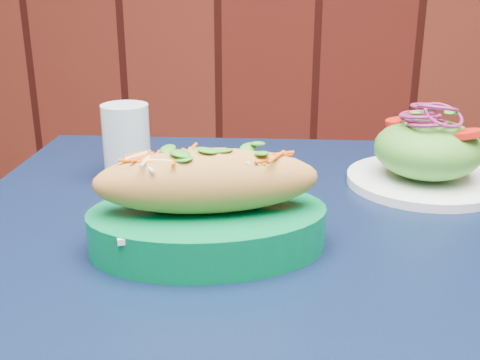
{
  "coord_description": "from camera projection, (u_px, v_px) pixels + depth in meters",
  "views": [
    {
      "loc": [
        0.29,
        0.53,
        1.03
      ],
      "look_at": [
        0.24,
        1.16,
        0.81
      ],
      "focal_mm": 45.0,
      "sensor_mm": 36.0,
      "label": 1
    }
  ],
  "objects": [
    {
      "name": "salad_plate",
      "position": [
        427.0,
        155.0,
        0.82
      ],
      "size": [
        0.21,
        0.21,
        0.12
      ],
      "rotation": [
        0.0,
        0.0,
        -0.39
      ],
      "color": "white",
      "rests_on": "cafe_table"
    },
    {
      "name": "banh_mi_basket",
      "position": [
        208.0,
        207.0,
        0.63
      ],
      "size": [
        0.28,
        0.21,
        0.12
      ],
      "rotation": [
        0.0,
        0.0,
        0.2
      ],
      "color": "#006C36",
      "rests_on": "cafe_table"
    },
    {
      "name": "cafe_table",
      "position": [
        282.0,
        302.0,
        0.71
      ],
      "size": [
        0.81,
        0.81,
        0.75
      ],
      "rotation": [
        0.0,
        0.0,
        0.02
      ],
      "color": "black",
      "rests_on": "ground"
    },
    {
      "name": "water_glass",
      "position": [
        127.0,
        142.0,
        0.84
      ],
      "size": [
        0.07,
        0.07,
        0.11
      ],
      "primitive_type": "cylinder",
      "color": "silver",
      "rests_on": "cafe_table"
    }
  ]
}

